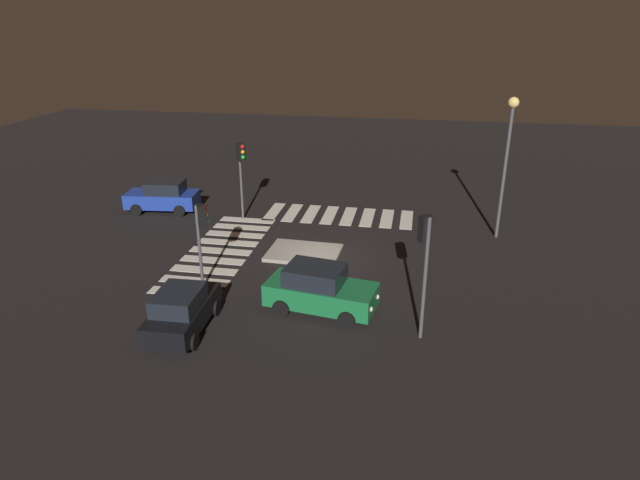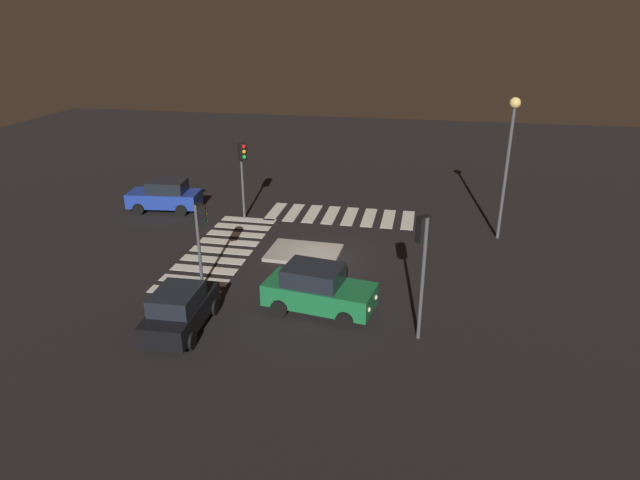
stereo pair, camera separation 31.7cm
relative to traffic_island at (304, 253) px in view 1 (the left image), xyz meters
The scene contains 11 objects.
ground_plane 0.97m from the traffic_island, 157.89° to the left, with size 80.00×80.00×0.00m, color black.
traffic_island is the anchor object (origin of this frame).
car_blue 11.03m from the traffic_island, 26.79° to the right, with size 4.48×2.39×1.89m.
car_black 8.46m from the traffic_island, 68.81° to the left, with size 2.01×4.11×1.77m.
car_green 5.77m from the traffic_island, 108.42° to the left, with size 4.66×2.63×1.94m.
traffic_light_west 9.47m from the traffic_island, 131.28° to the left, with size 0.54×0.53×4.79m.
traffic_light_north 6.19m from the traffic_island, 49.79° to the left, with size 0.53×0.54×3.83m.
traffic_light_east 7.11m from the traffic_island, 43.99° to the right, with size 0.53×0.54×4.57m.
street_lamp 11.78m from the traffic_island, 156.92° to the right, with size 0.56×0.56×7.46m.
crosswalk_near 6.06m from the traffic_island, 98.49° to the right, with size 8.75×3.20×0.02m.
crosswalk_side 4.28m from the traffic_island, ahead, with size 3.20×9.90×0.02m.
Camera 1 is at (-4.45, 24.40, 11.25)m, focal length 30.84 mm.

